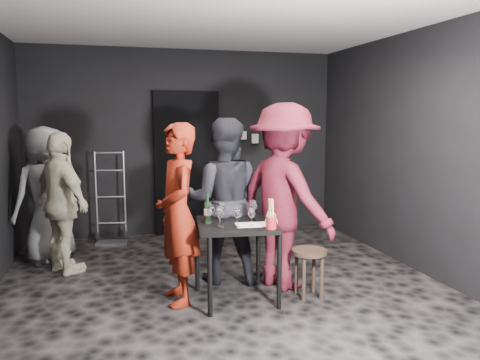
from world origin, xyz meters
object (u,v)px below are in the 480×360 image
object	(u,v)px
hand_truck	(112,226)
bystander_grey	(46,189)
man_maroon	(284,174)
woman_black	(224,188)
wine_bottle	(208,212)
bystander_cream	(62,200)
tasting_table	(236,233)
breadstick_cup	(271,214)
server_red	(177,203)
stool	(309,259)

from	to	relation	value
hand_truck	bystander_grey	distance (m)	1.18
man_maroon	bystander_grey	size ratio (longest dim) A/B	1.32
woman_black	bystander_grey	world-z (taller)	woman_black
wine_bottle	bystander_cream	bearing A→B (deg)	139.66
tasting_table	wine_bottle	distance (m)	0.34
tasting_table	bystander_cream	xyz separation A→B (m)	(-1.65, 1.24, 0.18)
hand_truck	bystander_cream	distance (m)	1.41
hand_truck	tasting_table	bearing A→B (deg)	-55.75
breadstick_cup	woman_black	bearing A→B (deg)	105.13
wine_bottle	server_red	bearing A→B (deg)	171.95
hand_truck	stool	world-z (taller)	hand_truck
wine_bottle	breadstick_cup	world-z (taller)	breadstick_cup
hand_truck	woman_black	xyz separation A→B (m)	(1.16, -1.86, 0.77)
server_red	stool	bearing A→B (deg)	75.89
server_red	wine_bottle	bearing A→B (deg)	77.75
bystander_cream	breadstick_cup	xyz separation A→B (m)	(1.90, -1.54, 0.05)
hand_truck	server_red	bearing A→B (deg)	-66.39
woman_black	bystander_cream	distance (m)	1.81
stool	man_maroon	size ratio (longest dim) A/B	0.20
tasting_table	woman_black	xyz separation A→B (m)	(0.01, 0.55, 0.34)
woman_black	server_red	bearing A→B (deg)	58.26
hand_truck	man_maroon	world-z (taller)	man_maroon
bystander_cream	bystander_grey	distance (m)	0.58
wine_bottle	bystander_grey	bearing A→B (deg)	133.48
bystander_grey	tasting_table	bearing A→B (deg)	97.23
tasting_table	wine_bottle	world-z (taller)	wine_bottle
server_red	woman_black	distance (m)	0.72
bystander_grey	breadstick_cup	world-z (taller)	bystander_grey
man_maroon	bystander_cream	world-z (taller)	man_maroon
bystander_cream	bystander_grey	size ratio (longest dim) A/B	0.94
server_red	bystander_cream	size ratio (longest dim) A/B	1.14
tasting_table	server_red	size ratio (longest dim) A/B	0.39
man_maroon	wine_bottle	bearing A→B (deg)	75.36
woman_black	man_maroon	bearing A→B (deg)	166.82
bystander_cream	breadstick_cup	size ratio (longest dim) A/B	5.72
hand_truck	man_maroon	bearing A→B (deg)	-43.26
stool	bystander_cream	bearing A→B (deg)	149.96
wine_bottle	woman_black	bearing A→B (deg)	61.50
bystander_cream	stool	bearing A→B (deg)	-155.04
bystander_grey	breadstick_cup	distance (m)	2.97
bystander_cream	woman_black	bearing A→B (deg)	-147.30
wine_bottle	breadstick_cup	size ratio (longest dim) A/B	0.97
bystander_cream	wine_bottle	xyz separation A→B (m)	(1.39, -1.18, 0.03)
bystander_cream	bystander_grey	world-z (taller)	bystander_grey
man_maroon	bystander_cream	bearing A→B (deg)	39.23
bystander_grey	wine_bottle	xyz separation A→B (m)	(1.63, -1.71, -0.03)
tasting_table	stool	distance (m)	0.76
hand_truck	woman_black	distance (m)	2.32
tasting_table	wine_bottle	xyz separation A→B (m)	(-0.26, 0.05, 0.21)
stool	server_red	distance (m)	1.38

